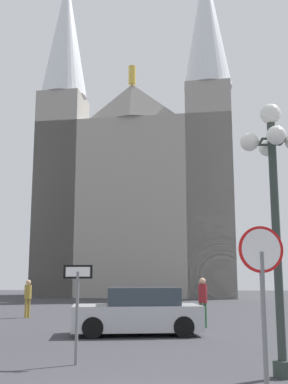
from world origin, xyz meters
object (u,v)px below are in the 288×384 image
Objects in this scene: stop_sign at (262,276)px; pedestrian_standing at (28,295)px; one_way_arrow_sign at (77,299)px; parked_car_near_silver at (138,312)px; pedestrian_walking at (203,297)px; street_lamp at (274,185)px; cathedral at (138,184)px.

pedestrian_standing is at bearing 120.61° from stop_sign.
one_way_arrow_sign is (-3.50, 2.49, -0.48)m from stop_sign.
one_way_arrow_sign reaches higher than pedestrian_standing.
one_way_arrow_sign is 5.39m from parked_car_near_silver.
parked_car_near_silver is 2.41× the size of pedestrian_walking.
street_lamp reaches higher than pedestrian_standing.
pedestrian_walking is (-0.44, 10.11, -0.75)m from stop_sign.
cathedral reaches higher than street_lamp.
pedestrian_walking is 1.06× the size of pedestrian_standing.
cathedral is at bearing 92.76° from one_way_arrow_sign.
street_lamp is 1.22× the size of parked_car_near_silver.
street_lamp is at bearing -13.90° from one_way_arrow_sign.
stop_sign is 1.56× the size of pedestrian_standing.
one_way_arrow_sign is 8.21m from pedestrian_walking.
street_lamp is at bearing -63.05° from parked_car_near_silver.
cathedral is 31.44m from parked_car_near_silver.
cathedral is 7.78× the size of parked_car_near_silver.
street_lamp is (4.06, -1.00, 2.23)m from one_way_arrow_sign.
stop_sign is at bearing -35.49° from one_way_arrow_sign.
pedestrian_standing is at bearing 132.54° from parked_car_near_silver.
pedestrian_walking is (-1.00, 8.62, -2.50)m from street_lamp.
street_lamp is at bearing -54.68° from pedestrian_standing.
stop_sign reaches higher than one_way_arrow_sign.
pedestrian_standing is (-4.66, 11.30, -0.33)m from one_way_arrow_sign.
pedestrian_walking is (4.74, -27.33, -9.70)m from cathedral.
cathedral is at bearing 82.81° from pedestrian_standing.
street_lamp is 2.95× the size of pedestrian_walking.
pedestrian_walking is at bearing 96.64° from street_lamp.
street_lamp reaches higher than one_way_arrow_sign.
cathedral is 36.24m from one_way_arrow_sign.
one_way_arrow_sign is 12.23m from pedestrian_standing.
pedestrian_standing is at bearing 154.46° from pedestrian_walking.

